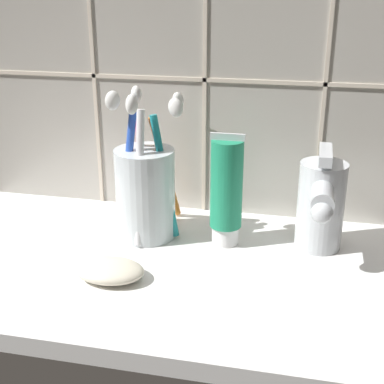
{
  "coord_description": "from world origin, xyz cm",
  "views": [
    {
      "loc": [
        14.22,
        -51.21,
        31.71
      ],
      "look_at": [
        2.63,
        2.45,
        9.75
      ],
      "focal_mm": 50.0,
      "sensor_mm": 36.0,
      "label": 1
    }
  ],
  "objects_px": {
    "sink_faucet": "(321,203)",
    "toothpaste_tube": "(226,191)",
    "toothbrush_cup": "(146,189)",
    "soap_bar": "(109,270)"
  },
  "relations": [
    {
      "from": "toothpaste_tube",
      "to": "soap_bar",
      "type": "xyz_separation_m",
      "value": [
        -0.11,
        -0.11,
        -0.06
      ]
    },
    {
      "from": "toothbrush_cup",
      "to": "toothpaste_tube",
      "type": "bearing_deg",
      "value": -0.59
    },
    {
      "from": "sink_faucet",
      "to": "toothpaste_tube",
      "type": "bearing_deg",
      "value": -84.57
    },
    {
      "from": "toothbrush_cup",
      "to": "toothpaste_tube",
      "type": "distance_m",
      "value": 0.1
    },
    {
      "from": "toothbrush_cup",
      "to": "soap_bar",
      "type": "bearing_deg",
      "value": -94.46
    },
    {
      "from": "toothbrush_cup",
      "to": "sink_faucet",
      "type": "relative_size",
      "value": 1.54
    },
    {
      "from": "sink_faucet",
      "to": "soap_bar",
      "type": "relative_size",
      "value": 1.59
    },
    {
      "from": "toothpaste_tube",
      "to": "sink_faucet",
      "type": "height_order",
      "value": "toothpaste_tube"
    },
    {
      "from": "toothbrush_cup",
      "to": "sink_faucet",
      "type": "distance_m",
      "value": 0.21
    },
    {
      "from": "toothpaste_tube",
      "to": "sink_faucet",
      "type": "relative_size",
      "value": 1.14
    }
  ]
}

